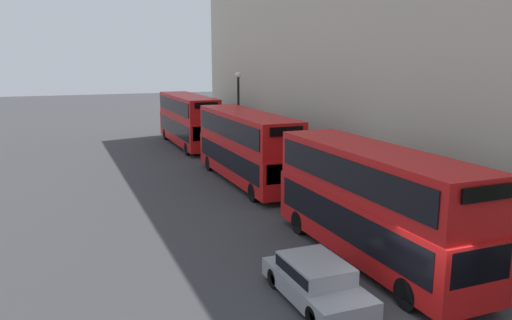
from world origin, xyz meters
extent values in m
cube|color=red|center=(1.60, 4.33, 1.41)|extent=(2.55, 10.36, 2.13)
cube|color=red|center=(1.60, 4.33, 3.37)|extent=(2.50, 10.15, 1.79)
cube|color=black|center=(1.60, 4.33, 1.67)|extent=(2.59, 9.53, 1.19)
cube|color=black|center=(1.60, 4.33, 3.46)|extent=(2.59, 9.53, 1.07)
cube|color=black|center=(1.60, -0.82, 1.84)|extent=(2.17, 0.06, 1.06)
cube|color=black|center=(1.60, -0.82, 3.91)|extent=(1.78, 0.06, 0.43)
cylinder|color=black|center=(0.48, 0.75, 0.50)|extent=(0.30, 1.00, 1.00)
cylinder|color=black|center=(2.73, 0.75, 0.50)|extent=(0.30, 1.00, 1.00)
cylinder|color=black|center=(0.48, 7.91, 0.50)|extent=(0.30, 1.00, 1.00)
cylinder|color=black|center=(2.73, 7.91, 0.50)|extent=(0.30, 1.00, 1.00)
cube|color=red|center=(1.60, 17.26, 1.37)|extent=(2.55, 11.28, 2.04)
cube|color=red|center=(1.60, 17.26, 3.34)|extent=(2.50, 11.06, 1.90)
cube|color=black|center=(1.60, 17.26, 1.61)|extent=(2.59, 10.38, 1.14)
cube|color=black|center=(1.60, 17.26, 3.43)|extent=(2.59, 10.38, 1.14)
cube|color=black|center=(1.60, 11.65, 1.78)|extent=(2.17, 0.06, 1.02)
cube|color=black|center=(1.60, 11.65, 3.90)|extent=(1.78, 0.06, 0.46)
cylinder|color=black|center=(0.48, 13.22, 0.50)|extent=(0.30, 1.00, 1.00)
cylinder|color=black|center=(2.73, 13.22, 0.50)|extent=(0.30, 1.00, 1.00)
cylinder|color=black|center=(0.48, 21.31, 0.50)|extent=(0.30, 1.00, 1.00)
cylinder|color=black|center=(2.73, 21.31, 0.50)|extent=(0.30, 1.00, 1.00)
cube|color=red|center=(1.60, 31.26, 1.44)|extent=(2.55, 11.35, 2.18)
cube|color=red|center=(1.60, 31.26, 3.45)|extent=(2.50, 11.12, 1.83)
cube|color=black|center=(1.60, 31.26, 1.70)|extent=(2.59, 10.44, 1.22)
cube|color=black|center=(1.60, 31.26, 3.54)|extent=(2.59, 10.44, 1.10)
cube|color=black|center=(1.60, 25.62, 1.88)|extent=(2.17, 0.06, 1.09)
cube|color=black|center=(1.60, 25.62, 4.00)|extent=(1.78, 0.06, 0.44)
cylinder|color=black|center=(0.48, 27.19, 0.50)|extent=(0.30, 1.00, 1.00)
cylinder|color=black|center=(2.73, 27.19, 0.50)|extent=(0.30, 1.00, 1.00)
cylinder|color=black|center=(0.48, 35.34, 0.50)|extent=(0.30, 1.00, 1.00)
cylinder|color=black|center=(2.73, 35.34, 0.50)|extent=(0.30, 1.00, 1.00)
cube|color=gray|center=(-1.80, 2.25, 0.47)|extent=(1.89, 4.26, 0.58)
cube|color=gray|center=(-1.80, 2.36, 1.04)|extent=(1.66, 2.34, 0.54)
cube|color=black|center=(-1.80, 2.36, 1.06)|extent=(1.70, 2.23, 0.35)
cylinder|color=black|center=(-2.63, 0.89, 0.32)|extent=(0.22, 0.64, 0.64)
cylinder|color=black|center=(-0.97, 0.89, 0.32)|extent=(0.22, 0.64, 0.64)
cylinder|color=black|center=(-2.63, 3.61, 0.32)|extent=(0.22, 0.64, 0.64)
cylinder|color=black|center=(-0.97, 3.61, 0.32)|extent=(0.22, 0.64, 0.64)
cylinder|color=black|center=(3.54, 23.92, 3.02)|extent=(0.18, 0.18, 6.05)
sphere|color=beige|center=(3.54, 23.92, 6.27)|extent=(0.44, 0.44, 0.44)
cylinder|color=brown|center=(3.66, 14.05, 0.80)|extent=(0.36, 0.36, 1.60)
sphere|color=tan|center=(3.66, 14.05, 1.71)|extent=(0.22, 0.22, 0.22)
camera|label=1|loc=(-8.94, -10.39, 7.43)|focal=35.00mm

